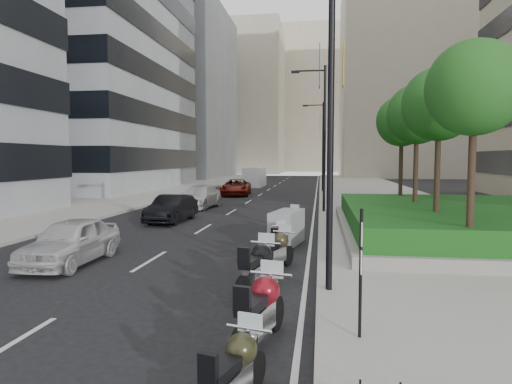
% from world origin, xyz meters
% --- Properties ---
extents(ground, '(160.00, 160.00, 0.00)m').
position_xyz_m(ground, '(0.00, 0.00, 0.00)').
color(ground, black).
rests_on(ground, ground).
extents(sidewalk_right, '(10.00, 100.00, 0.15)m').
position_xyz_m(sidewalk_right, '(9.00, 30.00, 0.07)').
color(sidewalk_right, '#9E9B93').
rests_on(sidewalk_right, ground).
extents(sidewalk_left, '(8.00, 100.00, 0.15)m').
position_xyz_m(sidewalk_left, '(-12.00, 30.00, 0.07)').
color(sidewalk_left, '#9E9B93').
rests_on(sidewalk_left, ground).
extents(lane_edge, '(0.12, 100.00, 0.01)m').
position_xyz_m(lane_edge, '(3.70, 30.00, 0.01)').
color(lane_edge, silver).
rests_on(lane_edge, ground).
extents(lane_centre, '(0.12, 100.00, 0.01)m').
position_xyz_m(lane_centre, '(-1.50, 30.00, 0.01)').
color(lane_centre, silver).
rests_on(lane_centre, ground).
extents(building_grey_mid, '(22.00, 26.00, 40.00)m').
position_xyz_m(building_grey_mid, '(-24.00, 38.00, 20.00)').
color(building_grey_mid, gray).
rests_on(building_grey_mid, ground).
extents(building_grey_far, '(22.00, 26.00, 30.00)m').
position_xyz_m(building_grey_far, '(-24.00, 70.00, 15.00)').
color(building_grey_far, gray).
rests_on(building_grey_far, ground).
extents(building_cream_right, '(28.00, 24.00, 36.00)m').
position_xyz_m(building_cream_right, '(22.00, 80.00, 18.00)').
color(building_cream_right, '#B7AD93').
rests_on(building_cream_right, ground).
extents(building_cream_left, '(26.00, 24.00, 34.00)m').
position_xyz_m(building_cream_left, '(-18.00, 100.00, 17.00)').
color(building_cream_left, '#B7AD93').
rests_on(building_cream_left, ground).
extents(building_cream_centre, '(30.00, 24.00, 38.00)m').
position_xyz_m(building_cream_centre, '(2.00, 120.00, 19.00)').
color(building_cream_centre, '#B7AD93').
rests_on(building_cream_centre, ground).
extents(planter, '(10.00, 14.00, 0.40)m').
position_xyz_m(planter, '(10.00, 10.00, 0.35)').
color(planter, gray).
rests_on(planter, sidewalk_right).
extents(hedge, '(9.40, 13.40, 0.80)m').
position_xyz_m(hedge, '(10.00, 10.00, 0.95)').
color(hedge, '#154714').
rests_on(hedge, planter).
extents(tree_0, '(2.80, 2.80, 6.30)m').
position_xyz_m(tree_0, '(8.50, 4.00, 5.42)').
color(tree_0, '#332319').
rests_on(tree_0, planter).
extents(tree_1, '(2.80, 2.80, 6.30)m').
position_xyz_m(tree_1, '(8.50, 8.00, 5.42)').
color(tree_1, '#332319').
rests_on(tree_1, planter).
extents(tree_2, '(2.80, 2.80, 6.30)m').
position_xyz_m(tree_2, '(8.50, 12.00, 5.42)').
color(tree_2, '#332319').
rests_on(tree_2, planter).
extents(tree_3, '(2.80, 2.80, 6.30)m').
position_xyz_m(tree_3, '(8.50, 16.00, 5.42)').
color(tree_3, '#332319').
rests_on(tree_3, planter).
extents(lamp_post_0, '(2.34, 0.45, 9.00)m').
position_xyz_m(lamp_post_0, '(4.14, 1.00, 5.07)').
color(lamp_post_0, black).
rests_on(lamp_post_0, ground).
extents(lamp_post_1, '(2.34, 0.45, 9.00)m').
position_xyz_m(lamp_post_1, '(4.14, 18.00, 5.07)').
color(lamp_post_1, black).
rests_on(lamp_post_1, ground).
extents(lamp_post_2, '(2.34, 0.45, 9.00)m').
position_xyz_m(lamp_post_2, '(4.14, 36.00, 5.07)').
color(lamp_post_2, black).
rests_on(lamp_post_2, ground).
extents(parking_sign, '(0.06, 0.32, 2.50)m').
position_xyz_m(parking_sign, '(4.80, -2.00, 1.46)').
color(parking_sign, black).
rests_on(parking_sign, ground).
extents(motorcycle_0, '(0.79, 2.01, 1.02)m').
position_xyz_m(motorcycle_0, '(2.97, -4.51, 0.55)').
color(motorcycle_0, black).
rests_on(motorcycle_0, ground).
extents(motorcycle_1, '(0.89, 2.44, 1.23)m').
position_xyz_m(motorcycle_1, '(3.03, -2.32, 0.66)').
color(motorcycle_1, black).
rests_on(motorcycle_1, ground).
extents(motorcycle_2, '(0.92, 2.43, 1.23)m').
position_xyz_m(motorcycle_2, '(2.54, 0.84, 0.66)').
color(motorcycle_2, black).
rests_on(motorcycle_2, ground).
extents(motorcycle_3, '(1.03, 2.19, 1.14)m').
position_xyz_m(motorcycle_3, '(2.79, 3.25, 0.61)').
color(motorcycle_3, black).
rests_on(motorcycle_3, ground).
extents(motorcycle_4, '(0.68, 2.04, 1.01)m').
position_xyz_m(motorcycle_4, '(2.65, 5.35, 0.54)').
color(motorcycle_4, black).
rests_on(motorcycle_4, ground).
extents(motorcycle_5, '(1.33, 2.36, 1.35)m').
position_xyz_m(motorcycle_5, '(2.79, 7.44, 0.67)').
color(motorcycle_5, black).
rests_on(motorcycle_5, ground).
extents(motorcycle_6, '(0.91, 2.20, 1.13)m').
position_xyz_m(motorcycle_6, '(2.78, 9.70, 0.60)').
color(motorcycle_6, black).
rests_on(motorcycle_6, ground).
extents(car_a, '(1.75, 4.33, 1.47)m').
position_xyz_m(car_a, '(-3.87, 3.27, 0.74)').
color(car_a, silver).
rests_on(car_a, ground).
extents(car_b, '(1.76, 4.45, 1.44)m').
position_xyz_m(car_b, '(-3.79, 13.11, 0.72)').
color(car_b, black).
rests_on(car_b, ground).
extents(car_c, '(2.54, 5.35, 1.51)m').
position_xyz_m(car_c, '(-4.17, 20.05, 0.75)').
color(car_c, silver).
rests_on(car_c, ground).
extents(car_d, '(2.95, 5.60, 1.50)m').
position_xyz_m(car_d, '(-3.60, 30.90, 0.75)').
color(car_d, maroon).
rests_on(car_d, ground).
extents(delivery_van, '(2.24, 5.55, 2.31)m').
position_xyz_m(delivery_van, '(-3.82, 44.08, 1.08)').
color(delivery_van, white).
rests_on(delivery_van, ground).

